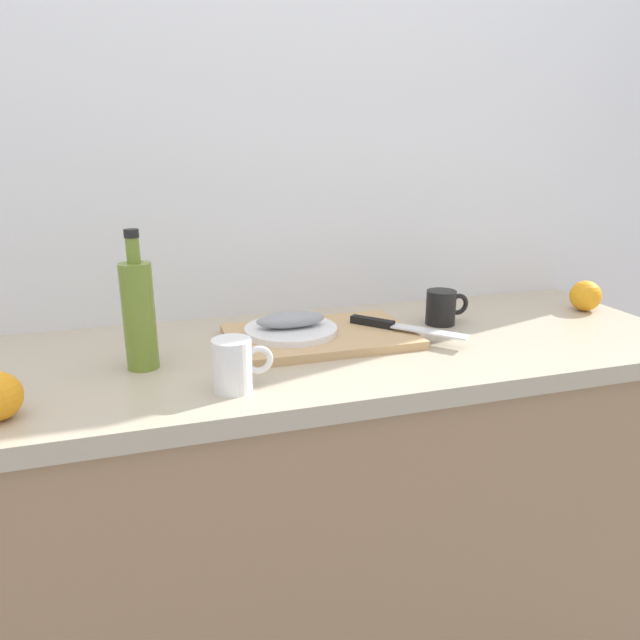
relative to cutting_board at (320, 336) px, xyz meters
The scene contains 10 objects.
back_wall 0.46m from the cutting_board, 114.96° to the left, with size 3.20×0.05×2.50m, color white.
kitchen_counter 0.48m from the cutting_board, 163.67° to the right, with size 2.00×0.60×0.90m.
cutting_board is the anchor object (origin of this frame).
white_plate 0.07m from the cutting_board, 167.92° to the left, with size 0.21×0.21×0.01m, color white.
fish_fillet 0.08m from the cutting_board, 167.92° to the left, with size 0.16×0.07×0.04m, color gray.
chef_knife 0.17m from the cutting_board, ahead, with size 0.22×0.23×0.02m.
olive_oil_bottle 0.41m from the cutting_board, behind, with size 0.06×0.06×0.28m.
coffee_mug_0 0.33m from the cutting_board, 136.36° to the right, with size 0.11×0.07×0.10m.
coffee_mug_2 0.34m from the cutting_board, ahead, with size 0.12×0.08×0.09m.
orange_0 0.77m from the cutting_board, ahead, with size 0.08×0.08×0.08m, color orange.
Camera 1 is at (-0.25, -1.18, 1.34)m, focal length 32.48 mm.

